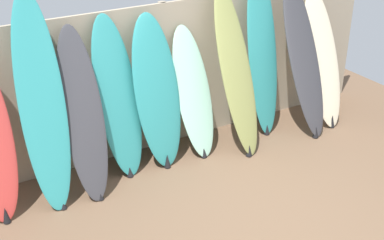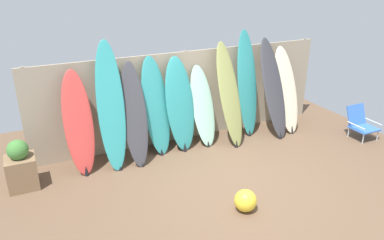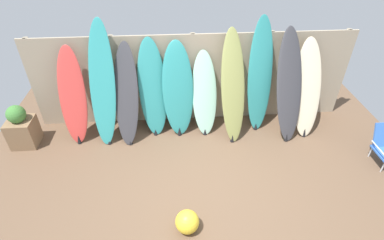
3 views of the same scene
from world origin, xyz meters
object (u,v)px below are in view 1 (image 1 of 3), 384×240
(surfboard_charcoal_2, at_px, (83,116))
(surfboard_olive_6, at_px, (236,73))
(surfboard_cream_9, at_px, (323,60))
(surfboard_charcoal_8, at_px, (304,59))
(surfboard_teal_3, at_px, (118,99))
(surfboard_teal_7, at_px, (263,54))
(surfboard_teal_4, at_px, (157,93))
(surfboard_teal_1, at_px, (42,105))
(surfboard_seafoam_5, at_px, (194,93))

(surfboard_charcoal_2, xyz_separation_m, surfboard_olive_6, (1.91, -0.03, 0.10))
(surfboard_charcoal_2, bearing_deg, surfboard_cream_9, -0.05)
(surfboard_charcoal_2, relative_size, surfboard_charcoal_8, 0.90)
(surfboard_teal_3, distance_m, surfboard_teal_7, 1.99)
(surfboard_olive_6, bearing_deg, surfboard_teal_3, 172.25)
(surfboard_teal_4, bearing_deg, surfboard_teal_1, -176.91)
(surfboard_charcoal_2, distance_m, surfboard_seafoam_5, 1.43)
(surfboard_teal_3, bearing_deg, surfboard_olive_6, -7.75)
(surfboard_teal_4, relative_size, surfboard_cream_9, 1.01)
(surfboard_charcoal_2, distance_m, surfboard_teal_7, 2.45)
(surfboard_teal_1, distance_m, surfboard_teal_3, 0.88)
(surfboard_teal_1, xyz_separation_m, surfboard_charcoal_8, (3.33, -0.10, -0.10))
(surfboard_seafoam_5, bearing_deg, surfboard_teal_3, 178.38)
(surfboard_olive_6, height_order, surfboard_teal_7, surfboard_teal_7)
(surfboard_olive_6, relative_size, surfboard_cream_9, 1.12)
(surfboard_charcoal_8, bearing_deg, surfboard_cream_9, 7.94)
(surfboard_charcoal_8, relative_size, surfboard_cream_9, 1.12)
(surfboard_teal_4, relative_size, surfboard_charcoal_8, 0.90)
(surfboard_teal_1, bearing_deg, surfboard_charcoal_2, -6.43)
(surfboard_charcoal_2, bearing_deg, surfboard_seafoam_5, 5.52)
(surfboard_teal_3, distance_m, surfboard_seafoam_5, 0.97)
(surfboard_olive_6, distance_m, surfboard_cream_9, 1.42)
(surfboard_teal_4, xyz_separation_m, surfboard_cream_9, (2.40, -0.12, -0.01))
(surfboard_olive_6, bearing_deg, surfboard_teal_4, 171.43)
(surfboard_teal_1, height_order, surfboard_teal_3, surfboard_teal_1)
(surfboard_seafoam_5, height_order, surfboard_teal_7, surfboard_teal_7)
(surfboard_teal_1, relative_size, surfboard_cream_9, 1.24)
(surfboard_teal_7, relative_size, surfboard_cream_9, 1.22)
(surfboard_teal_1, xyz_separation_m, surfboard_seafoam_5, (1.81, 0.09, -0.32))
(surfboard_seafoam_5, distance_m, surfboard_cream_9, 1.91)
(surfboard_teal_3, distance_m, surfboard_olive_6, 1.46)
(surfboard_seafoam_5, height_order, surfboard_olive_6, surfboard_olive_6)
(surfboard_teal_1, bearing_deg, surfboard_teal_4, 3.09)
(surfboard_teal_4, relative_size, surfboard_teal_7, 0.83)
(surfboard_teal_7, distance_m, surfboard_cream_9, 0.92)
(surfboard_teal_3, height_order, surfboard_charcoal_8, surfboard_charcoal_8)
(surfboard_charcoal_2, height_order, surfboard_teal_3, surfboard_teal_3)
(surfboard_teal_1, distance_m, surfboard_teal_4, 1.34)
(surfboard_olive_6, relative_size, surfboard_charcoal_8, 1.00)
(surfboard_teal_1, distance_m, surfboard_charcoal_2, 0.45)
(surfboard_charcoal_8, xyz_separation_m, surfboard_cream_9, (0.39, 0.05, -0.11))
(surfboard_seafoam_5, height_order, surfboard_charcoal_8, surfboard_charcoal_8)
(surfboard_teal_4, bearing_deg, surfboard_cream_9, -2.84)
(surfboard_cream_9, bearing_deg, surfboard_seafoam_5, 175.78)
(surfboard_cream_9, bearing_deg, surfboard_teal_7, 169.24)
(surfboard_teal_4, distance_m, surfboard_charcoal_8, 2.02)
(surfboard_teal_1, distance_m, surfboard_teal_7, 2.84)
(surfboard_charcoal_8, bearing_deg, surfboard_seafoam_5, 172.69)
(surfboard_teal_4, xyz_separation_m, surfboard_seafoam_5, (0.49, 0.02, -0.12))
(surfboard_cream_9, bearing_deg, surfboard_charcoal_2, 179.95)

